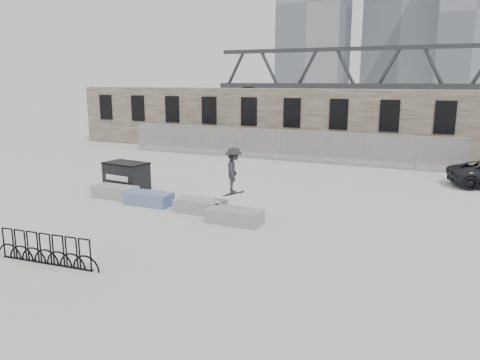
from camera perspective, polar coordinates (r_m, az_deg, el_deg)
name	(u,v)px	position (r m, az deg, el deg)	size (l,w,h in m)	color
ground	(175,207)	(19.35, -7.94, -3.32)	(120.00, 120.00, 0.00)	beige
stone_wall	(297,121)	(33.62, 7.02, 7.16)	(36.00, 2.58, 4.50)	brown
chainlink_fence	(279,145)	(30.23, 4.80, 4.33)	(22.06, 0.06, 2.02)	gray
planter_far_left	(115,191)	(21.38, -14.99, -1.34)	(2.00, 0.90, 0.53)	#999996
planter_center_left	(149,198)	(19.84, -11.05, -2.18)	(2.00, 0.90, 0.53)	#334C99
planter_center_right	(200,205)	(18.41, -4.85, -3.12)	(2.00, 0.90, 0.53)	#999996
planter_offset	(235,216)	(17.00, -0.64, -4.37)	(2.00, 0.90, 0.53)	#999996
dumpster	(126,176)	(22.61, -13.67, 0.45)	(2.17, 1.48, 1.34)	black
bike_rack	(45,249)	(14.39, -22.63, -7.81)	(3.58, 0.33, 0.90)	black
skyline_towers	(407,4)	(111.18, 19.73, 19.56)	(58.00, 28.00, 48.00)	slate
truss_bridge	(456,87)	(70.70, 24.87, 10.23)	(70.00, 3.00, 9.80)	#2D3033
skateboarder	(234,170)	(17.07, -0.78, 1.17)	(1.00, 1.25, 1.84)	#272729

